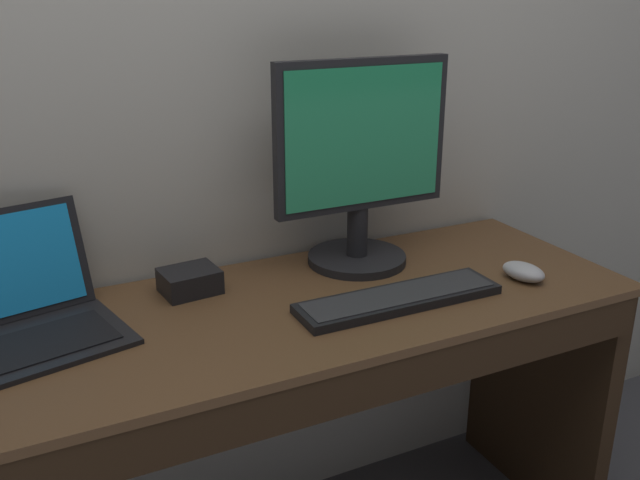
{
  "coord_description": "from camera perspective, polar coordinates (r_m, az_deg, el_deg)",
  "views": [
    {
      "loc": [
        -0.51,
        -1.28,
        1.43
      ],
      "look_at": [
        0.12,
        0.0,
        0.9
      ],
      "focal_mm": 39.34,
      "sensor_mm": 36.0,
      "label": 1
    }
  ],
  "objects": [
    {
      "name": "desk",
      "position": [
        1.64,
        -3.61,
        -13.82
      ],
      "size": [
        1.67,
        0.56,
        0.76
      ],
      "color": "brown",
      "rests_on": "ground"
    },
    {
      "name": "external_monitor",
      "position": [
        1.69,
        3.36,
        6.02
      ],
      "size": [
        0.45,
        0.25,
        0.51
      ],
      "color": "black",
      "rests_on": "desk"
    },
    {
      "name": "computer_mouse",
      "position": [
        1.73,
        16.22,
        -2.49
      ],
      "size": [
        0.09,
        0.12,
        0.04
      ],
      "primitive_type": "ellipsoid",
      "rotation": [
        0.0,
        0.0,
        0.22
      ],
      "color": "#B7B7BC",
      "rests_on": "desk"
    },
    {
      "name": "wired_keyboard",
      "position": [
        1.56,
        6.43,
        -4.74
      ],
      "size": [
        0.47,
        0.13,
        0.02
      ],
      "color": "black",
      "rests_on": "desk"
    },
    {
      "name": "laptop_black",
      "position": [
        1.51,
        -23.38,
        -5.42
      ],
      "size": [
        0.41,
        0.38,
        0.23
      ],
      "color": "black",
      "rests_on": "desk"
    },
    {
      "name": "external_drive_box",
      "position": [
        1.62,
        -10.55,
        -3.29
      ],
      "size": [
        0.13,
        0.11,
        0.05
      ],
      "primitive_type": "cube",
      "rotation": [
        0.0,
        0.0,
        0.1
      ],
      "color": "black",
      "rests_on": "desk"
    }
  ]
}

